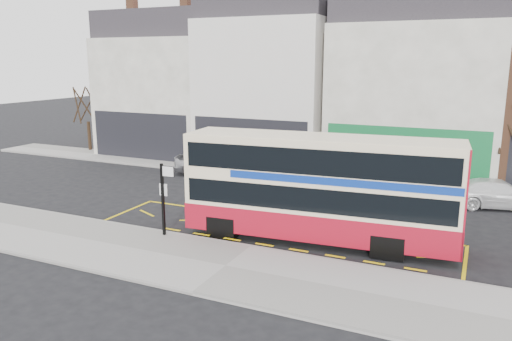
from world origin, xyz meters
The scene contains 14 objects.
ground centered at (0.00, 0.00, 0.00)m, with size 120.00×120.00×0.00m, color black.
pavement centered at (0.00, -2.30, 0.07)m, with size 40.00×4.00×0.15m, color #9B9793.
kerb centered at (0.00, -0.38, 0.07)m, with size 40.00×0.15×0.15m, color gray.
far_pavement centered at (0.00, 11.00, 0.07)m, with size 50.00×3.00×0.15m, color #9B9793.
road_markings centered at (0.00, 1.60, 0.01)m, with size 14.00×3.40×0.01m, color yellow, non-canonical shape.
terrace_far_left centered at (-13.50, 14.99, 4.82)m, with size 8.00×8.01×10.80m.
terrace_left centered at (-5.50, 14.99, 5.32)m, with size 8.00×8.01×11.80m.
terrace_green_shop centered at (3.50, 14.99, 5.07)m, with size 9.00×8.01×11.30m.
double_decker_bus centered at (1.93, 1.45, 2.07)m, with size 10.02×3.10×3.94m.
bus_stop_post centered at (-3.40, -0.70, 1.82)m, with size 0.69×0.12×2.75m.
car_silver centered at (-7.10, 9.45, 0.75)m, with size 1.77×4.40×1.50m, color #A09FA4.
car_grey centered at (-1.50, 8.68, 0.74)m, with size 1.56×4.47×1.47m, color #3A3C41.
car_white centered at (8.04, 9.02, 0.64)m, with size 1.79×4.40×1.28m, color white.
street_tree_left centered at (-18.96, 12.21, 4.09)m, with size 2.78×2.78×5.99m.
Camera 1 is at (7.12, -15.50, 6.62)m, focal length 35.00 mm.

